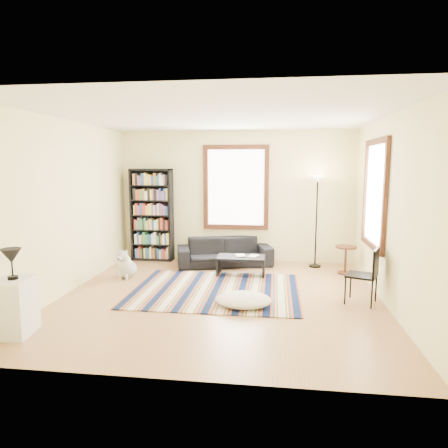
# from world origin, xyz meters

# --- Properties ---
(floor) EXTENTS (5.00, 5.00, 0.10)m
(floor) POSITION_xyz_m (0.00, 0.00, -0.05)
(floor) COLOR #9E7848
(floor) RESTS_ON ground
(ceiling) EXTENTS (5.00, 5.00, 0.10)m
(ceiling) POSITION_xyz_m (0.00, 0.00, 2.85)
(ceiling) COLOR white
(ceiling) RESTS_ON floor
(wall_back) EXTENTS (5.00, 0.10, 2.80)m
(wall_back) POSITION_xyz_m (0.00, 2.55, 1.40)
(wall_back) COLOR #F7E4A6
(wall_back) RESTS_ON floor
(wall_front) EXTENTS (5.00, 0.10, 2.80)m
(wall_front) POSITION_xyz_m (0.00, -2.55, 1.40)
(wall_front) COLOR #F7E4A6
(wall_front) RESTS_ON floor
(wall_left) EXTENTS (0.10, 5.00, 2.80)m
(wall_left) POSITION_xyz_m (-2.55, 0.00, 1.40)
(wall_left) COLOR #F7E4A6
(wall_left) RESTS_ON floor
(wall_right) EXTENTS (0.10, 5.00, 2.80)m
(wall_right) POSITION_xyz_m (2.55, 0.00, 1.40)
(wall_right) COLOR #F7E4A6
(wall_right) RESTS_ON floor
(window_back) EXTENTS (1.20, 0.06, 1.60)m
(window_back) POSITION_xyz_m (0.00, 2.47, 1.60)
(window_back) COLOR white
(window_back) RESTS_ON wall_back
(window_right) EXTENTS (0.06, 1.20, 1.60)m
(window_right) POSITION_xyz_m (2.47, 0.80, 1.60)
(window_right) COLOR white
(window_right) RESTS_ON wall_right
(rug) EXTENTS (2.75, 2.20, 0.02)m
(rug) POSITION_xyz_m (-0.12, 0.32, 0.01)
(rug) COLOR #0B173A
(rug) RESTS_ON floor
(sofa) EXTENTS (1.25, 2.07, 0.57)m
(sofa) POSITION_xyz_m (-0.19, 2.05, 0.28)
(sofa) COLOR black
(sofa) RESTS_ON floor
(bookshelf) EXTENTS (0.90, 0.30, 2.00)m
(bookshelf) POSITION_xyz_m (-1.82, 2.32, 1.00)
(bookshelf) COLOR black
(bookshelf) RESTS_ON floor
(coffee_table) EXTENTS (0.97, 0.65, 0.36)m
(coffee_table) POSITION_xyz_m (0.22, 1.34, 0.18)
(coffee_table) COLOR black
(coffee_table) RESTS_ON floor
(book_a) EXTENTS (0.27, 0.23, 0.02)m
(book_a) POSITION_xyz_m (0.12, 1.34, 0.37)
(book_a) COLOR beige
(book_a) RESTS_ON coffee_table
(book_b) EXTENTS (0.24, 0.27, 0.02)m
(book_b) POSITION_xyz_m (0.37, 1.39, 0.37)
(book_b) COLOR beige
(book_b) RESTS_ON coffee_table
(floor_cushion) EXTENTS (0.87, 0.68, 0.21)m
(floor_cushion) POSITION_xyz_m (0.40, -0.38, 0.10)
(floor_cushion) COLOR white
(floor_cushion) RESTS_ON floor
(floor_lamp) EXTENTS (0.30, 0.30, 1.86)m
(floor_lamp) POSITION_xyz_m (1.68, 2.15, 0.93)
(floor_lamp) COLOR black
(floor_lamp) RESTS_ON floor
(side_table) EXTENTS (0.41, 0.41, 0.54)m
(side_table) POSITION_xyz_m (2.20, 1.67, 0.27)
(side_table) COLOR #4F2B13
(side_table) RESTS_ON floor
(folding_chair) EXTENTS (0.54, 0.53, 0.86)m
(folding_chair) POSITION_xyz_m (2.15, 0.00, 0.43)
(folding_chair) COLOR black
(folding_chair) RESTS_ON floor
(white_cabinet) EXTENTS (0.44, 0.54, 0.70)m
(white_cabinet) POSITION_xyz_m (-2.30, -1.71, 0.35)
(white_cabinet) COLOR silver
(white_cabinet) RESTS_ON floor
(table_lamp) EXTENTS (0.25, 0.25, 0.38)m
(table_lamp) POSITION_xyz_m (-2.30, -1.71, 0.89)
(table_lamp) COLOR black
(table_lamp) RESTS_ON white_cabinet
(dog) EXTENTS (0.42, 0.57, 0.54)m
(dog) POSITION_xyz_m (-1.87, 0.90, 0.27)
(dog) COLOR silver
(dog) RESTS_ON floor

